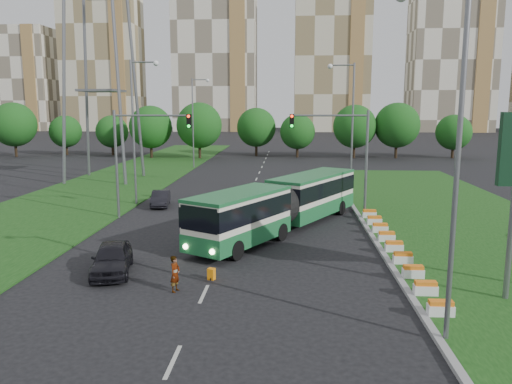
# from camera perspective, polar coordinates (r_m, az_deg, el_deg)

# --- Properties ---
(ground) EXTENTS (360.00, 360.00, 0.00)m
(ground) POSITION_cam_1_polar(r_m,az_deg,el_deg) (28.10, 2.19, -7.29)
(ground) COLOR black
(ground) RESTS_ON ground
(grass_median) EXTENTS (14.00, 60.00, 0.15)m
(grass_median) POSITION_cam_1_polar(r_m,az_deg,el_deg) (37.86, 22.67, -3.48)
(grass_median) COLOR #163F12
(grass_median) RESTS_ON ground
(median_kerb) EXTENTS (0.30, 60.00, 0.18)m
(median_kerb) POSITION_cam_1_polar(r_m,az_deg,el_deg) (36.20, 12.19, -3.49)
(median_kerb) COLOR gray
(median_kerb) RESTS_ON ground
(left_verge) EXTENTS (12.00, 110.00, 0.10)m
(left_verge) POSITION_cam_1_polar(r_m,az_deg,el_deg) (55.74, -15.89, 0.89)
(left_verge) COLOR #163F12
(left_verge) RESTS_ON ground
(lane_markings) EXTENTS (0.20, 100.00, 0.01)m
(lane_markings) POSITION_cam_1_polar(r_m,az_deg,el_deg) (47.73, -0.74, -0.23)
(lane_markings) COLOR #ABACA5
(lane_markings) RESTS_ON ground
(flower_planters) EXTENTS (1.10, 18.10, 0.60)m
(flower_planters) POSITION_cam_1_polar(r_m,az_deg,el_deg) (29.36, 15.50, -5.98)
(flower_planters) COLOR white
(flower_planters) RESTS_ON grass_median
(traffic_mast_median) EXTENTS (5.76, 0.32, 8.00)m
(traffic_mast_median) POSITION_cam_1_polar(r_m,az_deg,el_deg) (37.21, 10.09, 5.13)
(traffic_mast_median) COLOR slate
(traffic_mast_median) RESTS_ON ground
(traffic_mast_left) EXTENTS (5.76, 0.32, 8.00)m
(traffic_mast_left) POSITION_cam_1_polar(r_m,az_deg,el_deg) (37.65, -13.41, 5.07)
(traffic_mast_left) COLOR slate
(traffic_mast_left) RESTS_ON ground
(street_lamps) EXTENTS (36.00, 60.00, 12.00)m
(street_lamps) POSITION_cam_1_polar(r_m,az_deg,el_deg) (37.13, -1.98, 6.27)
(street_lamps) COLOR slate
(street_lamps) RESTS_ON ground
(tree_line) EXTENTS (120.00, 8.00, 9.00)m
(tree_line) POSITION_cam_1_polar(r_m,az_deg,el_deg) (82.49, 10.31, 6.93)
(tree_line) COLOR #184E14
(tree_line) RESTS_ON ground
(apartment_tower_west) EXTENTS (26.00, 15.00, 48.00)m
(apartment_tower_west) POSITION_cam_1_polar(r_m,az_deg,el_deg) (189.34, -17.08, 14.03)
(apartment_tower_west) COLOR beige
(apartment_tower_west) RESTS_ON ground
(apartment_tower_cwest) EXTENTS (28.00, 15.00, 52.00)m
(apartment_tower_cwest) POSITION_cam_1_polar(r_m,az_deg,el_deg) (179.62, -4.65, 15.31)
(apartment_tower_cwest) COLOR silver
(apartment_tower_cwest) RESTS_ON ground
(apartment_tower_ceast) EXTENTS (25.00, 15.00, 50.00)m
(apartment_tower_ceast) POSITION_cam_1_polar(r_m,az_deg,el_deg) (178.25, 8.64, 14.95)
(apartment_tower_ceast) COLOR beige
(apartment_tower_ceast) RESTS_ON ground
(apartment_tower_east) EXTENTS (27.00, 15.00, 47.00)m
(apartment_tower_east) POSITION_cam_1_polar(r_m,az_deg,el_deg) (185.66, 21.39, 13.73)
(apartment_tower_east) COLOR silver
(apartment_tower_east) RESTS_ON ground
(midrise_west) EXTENTS (22.00, 14.00, 36.00)m
(midrise_west) POSITION_cam_1_polar(r_m,az_deg,el_deg) (201.34, -25.17, 11.55)
(midrise_west) COLOR silver
(midrise_west) RESTS_ON ground
(articulated_bus) EXTENTS (2.75, 17.63, 2.90)m
(articulated_bus) POSITION_cam_1_polar(r_m,az_deg,el_deg) (33.54, 2.47, -1.37)
(articulated_bus) COLOR silver
(articulated_bus) RESTS_ON ground
(car_left_near) EXTENTS (2.76, 4.79, 1.53)m
(car_left_near) POSITION_cam_1_polar(r_m,az_deg,el_deg) (26.06, -16.14, -7.27)
(car_left_near) COLOR black
(car_left_near) RESTS_ON ground
(car_left_far) EXTENTS (1.96, 4.09, 1.29)m
(car_left_far) POSITION_cam_1_polar(r_m,az_deg,el_deg) (42.51, -10.86, -0.74)
(car_left_far) COLOR black
(car_left_far) RESTS_ON ground
(pedestrian) EXTENTS (0.56, 0.69, 1.65)m
(pedestrian) POSITION_cam_1_polar(r_m,az_deg,el_deg) (22.91, -9.23, -9.21)
(pedestrian) COLOR gray
(pedestrian) RESTS_ON ground
(shopping_trolley) EXTENTS (0.33, 0.34, 0.56)m
(shopping_trolley) POSITION_cam_1_polar(r_m,az_deg,el_deg) (24.37, -5.12, -9.32)
(shopping_trolley) COLOR orange
(shopping_trolley) RESTS_ON ground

